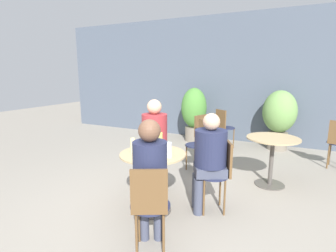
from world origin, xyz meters
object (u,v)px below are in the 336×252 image
at_px(bistro_chair_4, 223,125).
at_px(seated_person_0, 150,173).
at_px(bistro_chair_5, 201,140).
at_px(potted_plant_1, 279,115).
at_px(potted_plant_0, 194,111).
at_px(cafe_table_far, 272,150).
at_px(bistro_chair_0, 150,202).
at_px(beer_glass_3, 141,151).
at_px(seated_person_2, 155,137).
at_px(bistro_chair_1, 220,169).
at_px(cafe_table_near, 153,167).
at_px(beer_glass_2, 133,145).
at_px(bistro_chair_2, 155,150).
at_px(seated_person_1, 209,155).
at_px(bistro_chair_3, 204,133).
at_px(beer_glass_0, 169,150).
at_px(beer_glass_1, 160,140).

xyz_separation_m(bistro_chair_4, seated_person_0, (0.24, -3.62, 0.22)).
relative_size(bistro_chair_5, potted_plant_1, 0.67).
bearing_deg(potted_plant_0, potted_plant_1, 3.08).
xyz_separation_m(cafe_table_far, bistro_chair_0, (-0.83, -2.13, -0.02)).
distance_m(bistro_chair_5, beer_glass_3, 1.81).
relative_size(cafe_table_far, potted_plant_0, 0.58).
xyz_separation_m(cafe_table_far, seated_person_2, (-1.50, -0.83, 0.21)).
xyz_separation_m(bistro_chair_1, seated_person_0, (-0.41, -0.95, 0.22)).
xyz_separation_m(cafe_table_near, bistro_chair_0, (0.36, -0.71, -0.03)).
relative_size(bistro_chair_4, beer_glass_2, 5.05).
bearing_deg(bistro_chair_4, beer_glass_2, 119.76).
height_order(bistro_chair_2, potted_plant_0, potted_plant_0).
bearing_deg(bistro_chair_2, beer_glass_2, -107.35).
bearing_deg(potted_plant_1, cafe_table_near, -108.28).
relative_size(seated_person_2, beer_glass_2, 7.50).
distance_m(bistro_chair_0, seated_person_1, 1.05).
bearing_deg(bistro_chair_3, bistro_chair_1, -132.17).
bearing_deg(bistro_chair_4, bistro_chair_0, 129.75).
height_order(bistro_chair_0, bistro_chair_1, same).
bearing_deg(bistro_chair_5, bistro_chair_3, 136.71).
xyz_separation_m(bistro_chair_1, beer_glass_0, (-0.47, -0.42, 0.29)).
height_order(cafe_table_near, beer_glass_3, beer_glass_3).
distance_m(seated_person_2, beer_glass_2, 0.66).
bearing_deg(potted_plant_0, beer_glass_1, -76.90).
distance_m(bistro_chair_5, seated_person_1, 1.37).
height_order(cafe_table_far, bistro_chair_3, bistro_chair_3).
xyz_separation_m(bistro_chair_3, beer_glass_0, (0.30, -2.11, 0.29)).
xyz_separation_m(cafe_table_near, seated_person_1, (0.58, 0.30, 0.15)).
bearing_deg(beer_glass_2, beer_glass_3, -37.68).
bearing_deg(bistro_chair_5, cafe_table_near, -58.19).
bearing_deg(bistro_chair_2, beer_glass_0, -79.03).
bearing_deg(bistro_chair_2, bistro_chair_0, -90.00).
bearing_deg(potted_plant_0, beer_glass_0, -73.83).
bearing_deg(seated_person_2, cafe_table_near, -90.00).
relative_size(bistro_chair_0, beer_glass_1, 4.39).
relative_size(cafe_table_far, seated_person_1, 0.62).
xyz_separation_m(bistro_chair_0, beer_glass_1, (-0.39, 0.94, 0.30)).
xyz_separation_m(seated_person_1, beer_glass_1, (-0.61, -0.06, 0.12)).
bearing_deg(seated_person_0, beer_glass_2, -71.56).
relative_size(bistro_chair_0, beer_glass_0, 5.04).
height_order(seated_person_0, potted_plant_0, potted_plant_0).
height_order(bistro_chair_3, beer_glass_3, beer_glass_3).
distance_m(cafe_table_far, beer_glass_3, 2.07).
relative_size(cafe_table_near, bistro_chair_3, 0.89).
height_order(cafe_table_far, beer_glass_0, beer_glass_0).
height_order(bistro_chair_1, beer_glass_3, beer_glass_3).
bearing_deg(bistro_chair_0, cafe_table_far, -138.58).
relative_size(cafe_table_near, seated_person_1, 0.65).
distance_m(cafe_table_near, seated_person_1, 0.67).
bearing_deg(potted_plant_1, beer_glass_2, -111.23).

